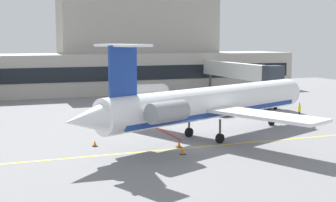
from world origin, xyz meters
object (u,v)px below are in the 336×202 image
at_px(belt_loader, 267,102).
at_px(marshaller, 299,110).
at_px(fuel_tank, 147,92).
at_px(regional_jet, 210,103).
at_px(baggage_tug, 218,107).
at_px(pushback_tractor, 227,99).

relative_size(belt_loader, marshaller, 1.99).
bearing_deg(marshaller, fuel_tank, 119.73).
height_order(belt_loader, marshaller, marshaller).
distance_m(regional_jet, marshaller, 17.09).
bearing_deg(fuel_tank, baggage_tug, -74.28).
bearing_deg(baggage_tug, pushback_tractor, 55.51).
xyz_separation_m(regional_jet, baggage_tug, (7.46, 12.98, -2.50)).
xyz_separation_m(baggage_tug, pushback_tractor, (5.05, 7.36, -0.08)).
bearing_deg(pushback_tractor, marshaller, -77.82).
bearing_deg(fuel_tank, belt_loader, -43.53).
relative_size(fuel_tank, marshaller, 3.73).
relative_size(pushback_tractor, fuel_tank, 0.58).
relative_size(baggage_tug, marshaller, 1.91).
bearing_deg(marshaller, baggage_tug, 143.01).
relative_size(regional_jet, marshaller, 15.97).
distance_m(pushback_tractor, marshaller, 13.64).
relative_size(pushback_tractor, marshaller, 2.17).
distance_m(baggage_tug, pushback_tractor, 8.93).
distance_m(baggage_tug, fuel_tank, 16.22).
bearing_deg(belt_loader, pushback_tractor, 131.48).
xyz_separation_m(regional_jet, pushback_tractor, (12.51, 20.34, -2.58)).
xyz_separation_m(pushback_tractor, marshaller, (2.88, -13.33, 0.09)).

